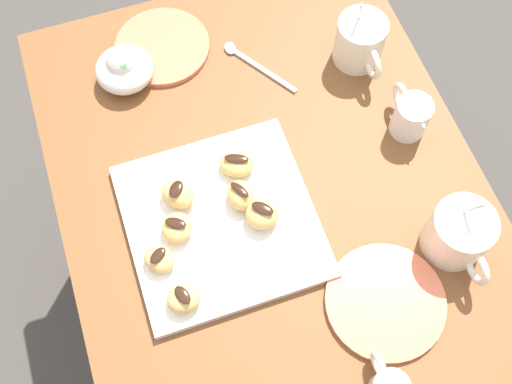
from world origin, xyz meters
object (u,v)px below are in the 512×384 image
coffee_mug_cream_left (361,41)px  dining_table (268,219)px  beignet_0 (262,214)px  beignet_1 (240,195)px  pastry_plate_square (221,221)px  beignet_2 (159,259)px  beignet_6 (177,228)px  ice_cream_bowl (124,68)px  beignet_5 (237,164)px  beignet_3 (178,194)px  saucer_coral_right (162,46)px  coffee_mug_cream_right (459,233)px  saucer_coral_left (385,302)px  beignet_4 (184,298)px  cream_pitcher_white (411,115)px

coffee_mug_cream_left → dining_table: bearing=-51.2°
beignet_0 → beignet_1: 0.05m
pastry_plate_square → coffee_mug_cream_left: coffee_mug_cream_left is taller
dining_table → beignet_2: 0.29m
beignet_0 → beignet_6: size_ratio=1.06×
pastry_plate_square → ice_cream_bowl: size_ratio=2.89×
beignet_1 → beignet_5: 0.06m
beignet_1 → beignet_3: (-0.03, -0.09, -0.00)m
saucer_coral_right → beignet_0: size_ratio=3.26×
saucer_coral_right → ice_cream_bowl: bearing=-59.6°
pastry_plate_square → coffee_mug_cream_right: (0.15, 0.33, 0.04)m
beignet_3 → ice_cream_bowl: bearing=-175.0°
dining_table → beignet_6: (0.04, -0.16, 0.19)m
beignet_5 → beignet_6: 0.14m
ice_cream_bowl → beignet_2: ice_cream_bowl is taller
coffee_mug_cream_left → ice_cream_bowl: bearing=-102.3°
pastry_plate_square → saucer_coral_left: 0.28m
pastry_plate_square → ice_cream_bowl: (-0.32, -0.08, 0.02)m
beignet_5 → dining_table: bearing=50.7°
beignet_0 → beignet_5: size_ratio=0.95×
ice_cream_bowl → beignet_1: bearing=21.2°
dining_table → beignet_5: beignet_5 is taller
dining_table → beignet_4: (0.15, -0.18, 0.19)m
ice_cream_bowl → beignet_2: 0.36m
saucer_coral_left → saucer_coral_right: same height
beignet_6 → beignet_2: bearing=-44.4°
saucer_coral_left → beignet_1: size_ratio=3.54×
beignet_6 → beignet_3: bearing=163.0°
dining_table → beignet_1: 0.20m
beignet_6 → ice_cream_bowl: bearing=-178.8°
beignet_0 → beignet_2: size_ratio=1.08×
cream_pitcher_white → saucer_coral_right: size_ratio=0.61×
saucer_coral_left → saucer_coral_right: (-0.56, -0.19, 0.00)m
beignet_3 → pastry_plate_square: bearing=44.0°
beignet_5 → beignet_1: bearing=-13.0°
beignet_2 → ice_cream_bowl: bearing=174.9°
dining_table → beignet_6: beignet_6 is taller
coffee_mug_cream_left → saucer_coral_left: (0.43, -0.13, -0.04)m
cream_pitcher_white → saucer_coral_left: bearing=-30.4°
pastry_plate_square → saucer_coral_right: 0.36m
coffee_mug_cream_left → coffee_mug_cream_right: bearing=0.0°
coffee_mug_cream_left → beignet_5: coffee_mug_cream_left is taller
saucer_coral_right → beignet_4: size_ratio=3.43×
beignet_0 → beignet_3: (-0.07, -0.11, -0.00)m
coffee_mug_cream_right → ice_cream_bowl: size_ratio=1.36×
cream_pitcher_white → beignet_4: size_ratio=2.08×
cream_pitcher_white → beignet_1: 0.32m
coffee_mug_cream_right → beignet_0: coffee_mug_cream_right is taller
beignet_3 → beignet_5: 0.11m
coffee_mug_cream_right → saucer_coral_right: bearing=-147.5°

